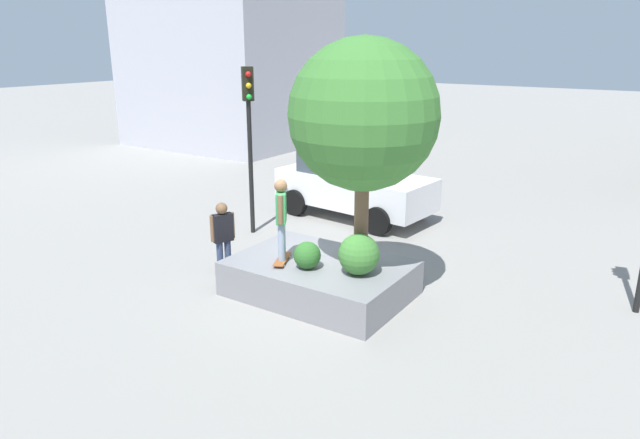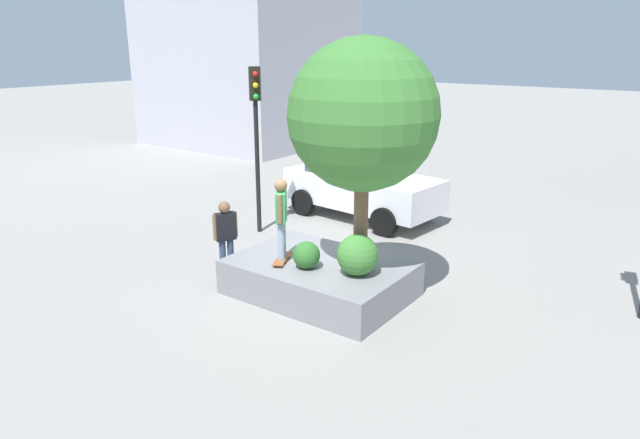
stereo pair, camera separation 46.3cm
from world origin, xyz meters
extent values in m
plane|color=gray|center=(0.00, 0.00, 0.00)|extent=(120.00, 120.00, 0.00)
cube|color=gray|center=(0.16, -0.20, 0.36)|extent=(3.52, 2.45, 0.71)
cylinder|color=brown|center=(0.97, 0.04, 1.82)|extent=(0.28, 0.28, 2.22)
sphere|color=#3D7A33|center=(0.97, 0.04, 3.71)|extent=(2.83, 2.83, 2.83)
sphere|color=#3D7A33|center=(1.13, -0.32, 1.11)|extent=(0.80, 0.80, 0.80)
sphere|color=#2D6628|center=(0.14, -0.63, 0.99)|extent=(0.54, 0.54, 0.54)
cube|color=brown|center=(-0.47, -0.64, 0.78)|extent=(0.51, 0.82, 0.02)
sphere|color=beige|center=(-0.29, -0.84, 0.74)|extent=(0.06, 0.06, 0.06)
sphere|color=beige|center=(-0.44, -0.91, 0.74)|extent=(0.06, 0.06, 0.06)
sphere|color=beige|center=(-0.49, -0.38, 0.74)|extent=(0.06, 0.06, 0.06)
sphere|color=beige|center=(-0.65, -0.44, 0.74)|extent=(0.06, 0.06, 0.06)
cylinder|color=#8C9EB7|center=(-0.52, -0.57, 1.18)|extent=(0.14, 0.14, 0.78)
cylinder|color=#8C9EB7|center=(-0.42, -0.72, 1.18)|extent=(0.14, 0.14, 0.78)
cube|color=#338C4C|center=(-0.47, -0.64, 1.88)|extent=(0.40, 0.47, 0.61)
cylinder|color=brown|center=(-0.60, -0.45, 1.89)|extent=(0.10, 0.10, 0.58)
cylinder|color=brown|center=(-0.34, -0.84, 1.89)|extent=(0.10, 0.10, 0.58)
sphere|color=brown|center=(-0.47, -0.64, 2.31)|extent=(0.26, 0.26, 0.26)
cube|color=white|center=(-2.00, 4.93, 0.86)|extent=(4.79, 2.39, 0.93)
cube|color=#38424C|center=(-2.23, 4.95, 1.73)|extent=(2.75, 1.95, 0.83)
cylinder|color=black|center=(-0.44, 5.75, 0.39)|extent=(0.81, 0.31, 0.79)
cylinder|color=black|center=(-0.62, 3.81, 0.39)|extent=(0.81, 0.31, 0.79)
cylinder|color=black|center=(-3.38, 6.04, 0.39)|extent=(0.81, 0.31, 0.79)
cylinder|color=black|center=(-3.57, 4.10, 0.39)|extent=(0.81, 0.31, 0.79)
cylinder|color=black|center=(-3.59, 2.13, 1.78)|extent=(0.12, 0.12, 3.55)
cube|color=black|center=(-3.59, 2.13, 3.98)|extent=(0.36, 0.37, 0.85)
sphere|color=red|center=(-3.47, 2.04, 4.22)|extent=(0.14, 0.14, 0.14)
sphere|color=gold|center=(-3.47, 2.04, 3.94)|extent=(0.14, 0.14, 0.14)
sphere|color=green|center=(-3.47, 2.04, 3.66)|extent=(0.14, 0.14, 0.14)
cylinder|color=navy|center=(-2.23, -0.60, 0.40)|extent=(0.14, 0.14, 0.79)
cylinder|color=navy|center=(-2.16, -0.43, 0.40)|extent=(0.14, 0.14, 0.79)
cube|color=black|center=(-2.19, -0.52, 1.10)|extent=(0.36, 0.49, 0.62)
cylinder|color=brown|center=(-2.29, -0.73, 1.12)|extent=(0.10, 0.10, 0.59)
cylinder|color=brown|center=(-2.10, -0.30, 1.12)|extent=(0.10, 0.10, 0.59)
sphere|color=brown|center=(-2.19, -0.52, 1.54)|extent=(0.26, 0.26, 0.26)
camera|label=1|loc=(6.18, -9.31, 5.01)|focal=32.23mm
camera|label=2|loc=(6.56, -9.04, 5.01)|focal=32.23mm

